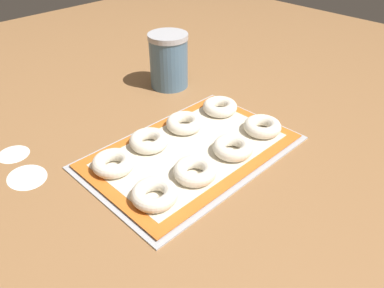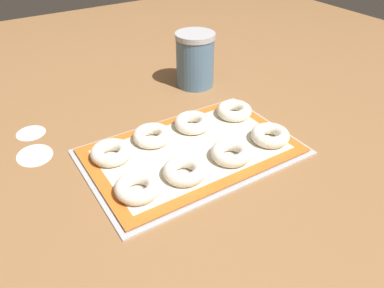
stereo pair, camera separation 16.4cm
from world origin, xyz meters
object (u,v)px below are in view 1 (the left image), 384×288
object	(u,v)px
bagel_back_mid_left	(149,141)
bagel_front_far_right	(262,126)
bagel_front_mid_right	(233,148)
bagel_front_mid_left	(195,171)
flour_canister	(169,61)
baking_tray	(192,151)
bagel_back_far_right	(220,107)
bagel_front_far_left	(155,194)
bagel_back_far_left	(113,163)
bagel_back_mid_right	(184,123)

from	to	relation	value
bagel_back_mid_left	bagel_front_far_right	bearing A→B (deg)	-32.12
bagel_front_mid_right	bagel_front_far_right	world-z (taller)	same
bagel_front_mid_left	bagel_front_mid_right	distance (m)	0.13
bagel_front_mid_right	flour_canister	xyz separation A→B (m)	(0.15, 0.40, 0.06)
baking_tray	bagel_back_far_right	distance (m)	0.20
bagel_front_far_right	bagel_front_far_left	bearing A→B (deg)	-179.95
bagel_back_far_left	bagel_front_far_right	bearing A→B (deg)	-21.58
bagel_front_mid_right	bagel_back_mid_left	xyz separation A→B (m)	(-0.12, 0.17, 0.00)
bagel_front_far_left	bagel_front_mid_left	distance (m)	0.11
bagel_back_mid_right	bagel_front_far_right	bearing A→B (deg)	-49.69
bagel_front_far_left	bagel_back_mid_left	size ratio (longest dim) A/B	1.00
bagel_back_far_left	flour_canister	world-z (taller)	flour_canister
bagel_front_far_left	bagel_back_far_left	distance (m)	0.15
bagel_front_mid_right	bagel_back_far_right	world-z (taller)	same
bagel_front_far_left	bagel_back_mid_left	distance (m)	0.20
bagel_front_far_left	bagel_front_mid_right	distance (m)	0.24
bagel_front_far_left	bagel_front_far_right	world-z (taller)	same
bagel_front_mid_left	bagel_back_mid_left	xyz separation A→B (m)	(0.00, 0.16, 0.00)
baking_tray	bagel_back_far_left	xyz separation A→B (m)	(-0.18, 0.07, 0.02)
bagel_front_mid_right	bagel_back_mid_right	xyz separation A→B (m)	(-0.00, 0.16, 0.00)
bagel_back_far_left	bagel_back_mid_right	distance (m)	0.24
bagel_front_far_right	bagel_back_far_left	world-z (taller)	same
flour_canister	bagel_back_mid_left	bearing A→B (deg)	-139.92
baking_tray	bagel_front_far_right	size ratio (longest dim) A/B	5.30
baking_tray	bagel_front_mid_right	world-z (taller)	bagel_front_mid_right
bagel_front_mid_left	bagel_front_far_right	size ratio (longest dim) A/B	1.00
bagel_back_mid_left	bagel_back_far_right	distance (m)	0.25
bagel_front_mid_left	bagel_back_mid_right	bearing A→B (deg)	52.66
bagel_front_mid_right	bagel_back_mid_left	world-z (taller)	same
bagel_back_mid_right	flour_canister	size ratio (longest dim) A/B	0.57
baking_tray	bagel_back_mid_left	xyz separation A→B (m)	(-0.07, 0.09, 0.02)
bagel_back_far_left	bagel_back_mid_left	size ratio (longest dim) A/B	1.00
bagel_front_mid_right	bagel_back_far_right	size ratio (longest dim) A/B	1.00
bagel_back_far_right	bagel_front_mid_left	bearing A→B (deg)	-148.98
bagel_front_far_left	bagel_back_mid_right	bearing A→B (deg)	33.62
bagel_front_mid_left	bagel_back_far_left	world-z (taller)	same
bagel_front_mid_right	bagel_front_far_right	distance (m)	0.13
bagel_back_mid_right	bagel_front_far_left	bearing A→B (deg)	-146.38
bagel_front_far_left	bagel_back_mid_right	distance (m)	0.28
bagel_front_far_left	bagel_back_far_left	xyz separation A→B (m)	(0.00, 0.15, 0.00)
bagel_front_mid_right	bagel_front_far_right	bearing A→B (deg)	3.13
baking_tray	bagel_front_mid_left	bearing A→B (deg)	-131.22
bagel_front_far_left	flour_canister	world-z (taller)	flour_canister
bagel_back_mid_right	flour_canister	bearing A→B (deg)	56.10
bagel_front_far_left	bagel_back_far_right	distance (m)	0.40
bagel_back_mid_right	bagel_back_far_left	bearing A→B (deg)	-177.33
baking_tray	bagel_front_mid_left	size ratio (longest dim) A/B	5.30
bagel_back_mid_right	flour_canister	world-z (taller)	flour_canister
bagel_front_mid_right	bagel_back_mid_left	distance (m)	0.21
bagel_back_mid_left	bagel_back_mid_right	size ratio (longest dim) A/B	1.00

